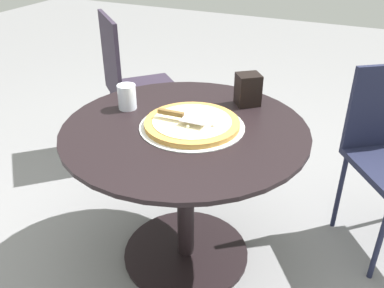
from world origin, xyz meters
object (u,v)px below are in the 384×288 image
Objects in this scene: pizza_server at (182,116)px; patio_table at (185,170)px; drinking_cup at (127,97)px; patio_chair_near at (131,79)px; pizza_on_tray at (192,124)px; napkin_dispenser at (248,89)px.

patio_table is at bearing 142.28° from pizza_server.
drinking_cup is 0.85m from patio_chair_near.
patio_chair_near is at bearing -147.93° from drinking_cup.
pizza_on_tray is 3.94× the size of drinking_cup.
patio_table is at bearing 44.51° from patio_chair_near.
pizza_server is at bearing -56.41° from pizza_on_tray.
napkin_dispenser reaches higher than drinking_cup.
drinking_cup is at bearing -97.38° from pizza_on_tray.
pizza_on_tray is at bearing 123.59° from pizza_server.
pizza_on_tray is 0.34m from napkin_dispenser.
patio_chair_near reaches higher than napkin_dispenser.
drinking_cup is at bearing -100.31° from patio_table.
patio_table is 0.45m from napkin_dispenser.
patio_chair_near reaches higher than pizza_server.
napkin_dispenser reaches higher than patio_table.
patio_chair_near is (-0.76, -0.73, -0.22)m from pizza_server.
pizza_on_tray is 0.05m from pizza_server.
patio_chair_near is at bearing -63.60° from napkin_dispenser.
patio_chair_near is at bearing -134.04° from pizza_on_tray.
patio_table is 4.69× the size of pizza_server.
pizza_server is at bearing 43.92° from patio_chair_near.
pizza_server is at bearing 77.82° from drinking_cup.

